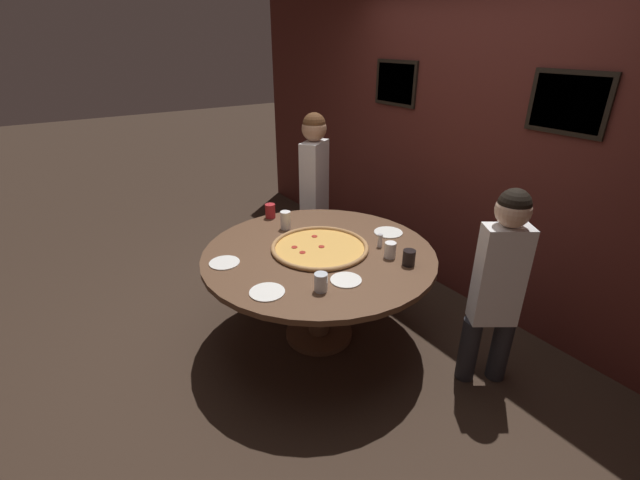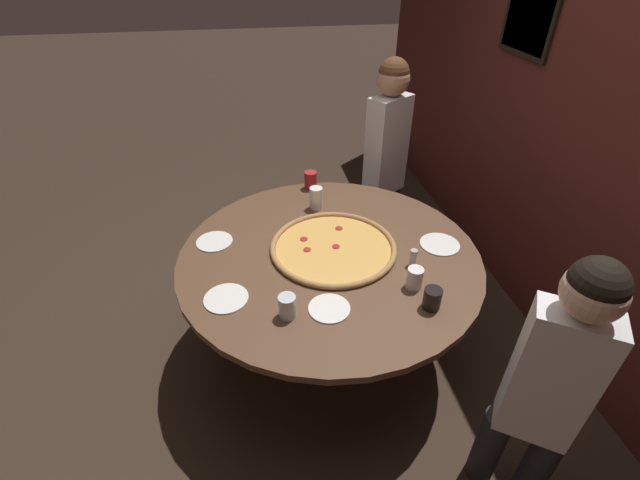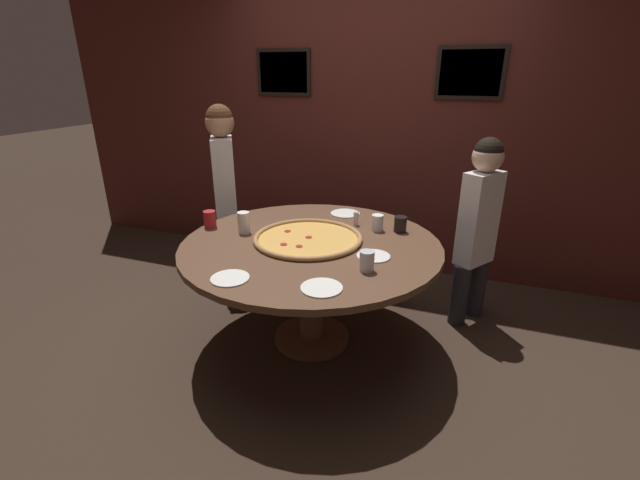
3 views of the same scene
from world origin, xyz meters
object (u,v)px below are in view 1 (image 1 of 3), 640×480
at_px(diner_side_left, 499,280).
at_px(white_plate_beside_cup, 388,232).
at_px(drink_cup_beside_pizza, 390,250).
at_px(condiment_shaker, 380,240).
at_px(white_plate_left_side, 224,263).
at_px(dining_table, 319,266).
at_px(white_plate_near_front, 267,292).
at_px(drink_cup_by_shaker, 270,211).
at_px(drink_cup_far_left, 409,258).
at_px(giant_pizza, 320,247).
at_px(diner_centre_back, 314,183).
at_px(drink_cup_near_left, 286,220).
at_px(drink_cup_far_right, 321,282).
at_px(white_plate_far_back, 346,280).

bearing_deg(diner_side_left, white_plate_beside_cup, -54.23).
xyz_separation_m(drink_cup_beside_pizza, condiment_shaker, (-0.17, 0.05, -0.01)).
bearing_deg(white_plate_left_side, dining_table, 71.26).
relative_size(dining_table, diner_side_left, 1.22).
relative_size(drink_cup_beside_pizza, white_plate_near_front, 0.52).
relative_size(drink_cup_by_shaker, drink_cup_far_left, 1.12).
bearing_deg(white_plate_near_front, giant_pizza, 117.64).
xyz_separation_m(dining_table, condiment_shaker, (0.18, 0.42, 0.17)).
bearing_deg(diner_centre_back, white_plate_near_front, -164.57).
bearing_deg(drink_cup_far_left, giant_pizza, -145.76).
distance_m(drink_cup_by_shaker, diner_centre_back, 0.67).
bearing_deg(drink_cup_near_left, drink_cup_far_right, -17.30).
distance_m(dining_table, drink_cup_far_left, 0.66).
relative_size(drink_cup_beside_pizza, white_plate_left_side, 0.54).
distance_m(giant_pizza, drink_cup_far_left, 0.65).
relative_size(drink_cup_beside_pizza, drink_cup_by_shaker, 0.94).
height_order(giant_pizza, white_plate_far_back, giant_pizza).
height_order(drink_cup_far_right, drink_cup_by_shaker, drink_cup_by_shaker).
height_order(drink_cup_far_right, white_plate_beside_cup, drink_cup_far_right).
height_order(white_plate_near_front, diner_side_left, diner_side_left).
relative_size(giant_pizza, drink_cup_near_left, 4.90).
distance_m(white_plate_left_side, condiment_shaker, 1.12).
height_order(dining_table, drink_cup_beside_pizza, drink_cup_beside_pizza).
bearing_deg(drink_cup_beside_pizza, white_plate_far_back, -79.51).
xyz_separation_m(dining_table, white_plate_near_front, (0.28, -0.56, 0.13)).
height_order(white_plate_left_side, white_plate_far_back, same).
bearing_deg(giant_pizza, drink_cup_far_left, 34.24).
relative_size(drink_cup_by_shaker, diner_centre_back, 0.08).
relative_size(white_plate_left_side, white_plate_far_back, 1.04).
bearing_deg(diner_centre_back, drink_cup_near_left, -171.58).
distance_m(drink_cup_far_right, drink_cup_far_left, 0.68).
height_order(dining_table, drink_cup_by_shaker, drink_cup_by_shaker).
bearing_deg(condiment_shaker, dining_table, -113.62).
distance_m(drink_cup_far_right, diner_side_left, 1.10).
height_order(drink_cup_near_left, diner_centre_back, diner_centre_back).
relative_size(drink_cup_far_left, white_plate_far_back, 0.54).
bearing_deg(white_plate_near_front, drink_cup_by_shaker, 150.93).
bearing_deg(drink_cup_by_shaker, white_plate_near_front, -29.07).
bearing_deg(drink_cup_far_left, dining_table, -142.03).
bearing_deg(drink_cup_near_left, drink_cup_by_shaker, 178.15).
relative_size(white_plate_near_front, diner_centre_back, 0.14).
xyz_separation_m(drink_cup_beside_pizza, diner_centre_back, (-1.37, 0.27, 0.07)).
xyz_separation_m(drink_cup_far_left, white_plate_near_front, (-0.22, -0.96, -0.05)).
distance_m(drink_cup_beside_pizza, drink_cup_far_left, 0.16).
distance_m(drink_cup_near_left, white_plate_beside_cup, 0.82).
relative_size(drink_cup_by_shaker, white_plate_left_side, 0.58).
xyz_separation_m(giant_pizza, diner_side_left, (1.03, 0.64, 0.02)).
bearing_deg(drink_cup_far_left, drink_cup_by_shaker, -163.51).
bearing_deg(diner_side_left, drink_cup_by_shaker, -36.03).
xyz_separation_m(giant_pizza, white_plate_beside_cup, (0.07, 0.61, -0.01)).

